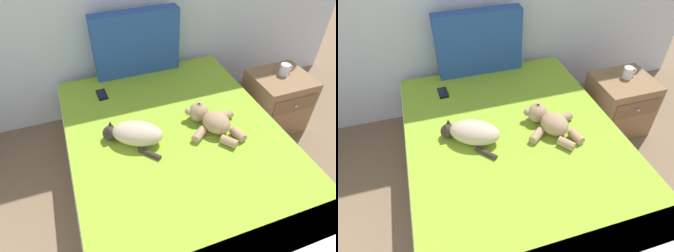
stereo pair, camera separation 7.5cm
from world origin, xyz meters
TOP-DOWN VIEW (x-y plane):
  - bed at (1.66, 3.48)m, footprint 1.51×2.10m
  - patterned_cushion at (1.64, 4.44)m, footprint 0.73×0.12m
  - cat at (1.37, 3.60)m, footprint 0.41×0.38m
  - teddy_bear at (1.91, 3.55)m, footprint 0.38×0.46m
  - cell_phone at (1.26, 4.20)m, footprint 0.08×0.15m
  - nightstand at (2.74, 3.87)m, footprint 0.48×0.47m
  - mug at (2.77, 3.90)m, footprint 0.12×0.08m

SIDE VIEW (x-z plane):
  - bed at x=1.66m, z-range 0.00..0.46m
  - nightstand at x=2.74m, z-range 0.00..0.51m
  - cell_phone at x=1.26m, z-range 0.46..0.47m
  - teddy_bear at x=1.91m, z-range 0.45..0.60m
  - cat at x=1.37m, z-range 0.46..0.61m
  - mug at x=2.77m, z-range 0.51..0.60m
  - patterned_cushion at x=1.64m, z-range 0.46..1.00m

